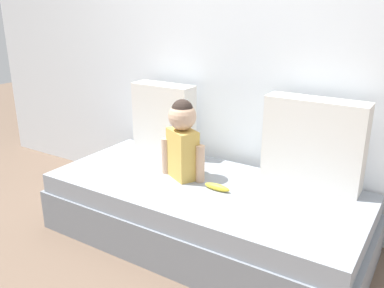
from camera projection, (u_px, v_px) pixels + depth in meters
name	position (u px, v px, depth m)	size (l,w,h in m)	color
ground_plane	(203.00, 240.00, 2.69)	(12.00, 12.00, 0.00)	brown
back_wall	(249.00, 38.00, 2.75)	(5.22, 0.10, 2.49)	silver
couch	(204.00, 213.00, 2.63)	(2.02, 0.90, 0.40)	gray
throw_pillow_left	(164.00, 119.00, 3.04)	(0.47, 0.16, 0.52)	silver
throw_pillow_right	(313.00, 143.00, 2.47)	(0.60, 0.16, 0.54)	silver
toddler	(182.00, 137.00, 2.58)	(0.32, 0.21, 0.51)	gold
banana	(217.00, 187.00, 2.48)	(0.17, 0.04, 0.04)	yellow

